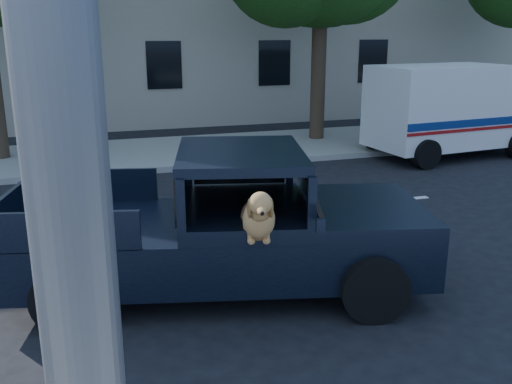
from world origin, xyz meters
TOP-DOWN VIEW (x-y plane):
  - ground at (0.00, 0.00)m, footprint 120.00×120.00m
  - far_sidewalk at (0.00, 9.20)m, footprint 60.00×4.00m
  - lane_stripes at (2.00, 3.40)m, footprint 21.60×0.14m
  - pickup_truck at (-0.47, 0.54)m, footprint 5.67×3.34m
  - mail_truck at (7.62, 6.75)m, footprint 4.68×2.66m

SIDE VIEW (x-z plane):
  - ground at x=0.00m, z-range 0.00..0.00m
  - lane_stripes at x=2.00m, z-range 0.00..0.01m
  - far_sidewalk at x=0.00m, z-range 0.00..0.15m
  - pickup_truck at x=-0.47m, z-range -0.31..1.60m
  - mail_truck at x=7.62m, z-range -0.16..2.31m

